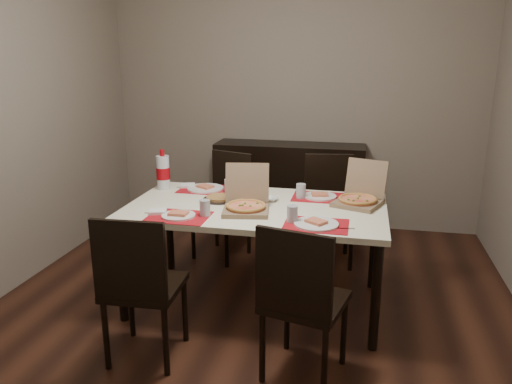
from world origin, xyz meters
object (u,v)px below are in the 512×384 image
chair_far_left (225,200)px  chair_far_right (328,204)px  chair_near_right (301,297)px  dip_bowl (271,199)px  sideboard (289,187)px  soda_bottle (163,172)px  chair_near_left (139,283)px  pizza_box_center (246,204)px  dining_table (256,215)px

chair_far_left → chair_far_right: bearing=5.0°
chair_near_right → dip_bowl: (-0.35, 0.97, 0.25)m
sideboard → dip_bowl: 1.54m
dip_bowl → soda_bottle: 0.91m
chair_far_left → chair_far_right: (0.91, 0.08, 0.00)m
sideboard → chair_far_right: chair_far_right is taller
chair_far_left → soda_bottle: size_ratio=2.94×
chair_near_left → pizza_box_center: bearing=57.5°
chair_far_left → dining_table: bearing=-61.6°
dining_table → chair_near_right: (0.43, -0.84, -0.17)m
chair_near_right → chair_far_right: 1.78m
chair_near_left → chair_far_right: same height
chair_near_right → dip_bowl: bearing=109.6°
dining_table → chair_far_left: chair_far_left is taller
chair_near_right → pizza_box_center: size_ratio=2.45×
chair_near_left → pizza_box_center: 0.91m
chair_far_right → dip_bowl: (-0.37, -0.80, 0.25)m
pizza_box_center → chair_far_right: bearing=65.5°
dip_bowl → soda_bottle: bearing=170.7°
sideboard → chair_far_right: bearing=-57.1°
sideboard → chair_far_left: 0.91m
chair_near_left → soda_bottle: (-0.30, 1.14, 0.37)m
sideboard → pizza_box_center: pizza_box_center is taller
dip_bowl → soda_bottle: size_ratio=0.34×
dip_bowl → pizza_box_center: bearing=-114.2°
dining_table → dip_bowl: size_ratio=16.94×
chair_near_left → chair_near_right: 0.93m
chair_near_right → chair_far_right: size_ratio=1.00×
chair_near_right → dip_bowl: chair_near_right is taller
sideboard → chair_near_left: 2.55m
chair_far_right → dip_bowl: chair_far_right is taller
sideboard → chair_far_left: size_ratio=1.61×
soda_bottle → chair_far_left: bearing=59.5°
dining_table → pizza_box_center: 0.18m
dip_bowl → sideboard: bearing=93.2°
chair_near_left → chair_far_right: bearing=62.1°
sideboard → chair_near_left: chair_near_left is taller
chair_near_right → pizza_box_center: pizza_box_center is taller
sideboard → chair_far_right: (0.45, -0.70, 0.06)m
chair_far_left → pizza_box_center: size_ratio=2.45×
dip_bowl → chair_far_right: bearing=65.4°
chair_far_right → pizza_box_center: pizza_box_center is taller
chair_far_left → chair_far_right: size_ratio=1.00×
chair_far_left → chair_far_right: 0.92m
chair_near_right → sideboard: bearing=99.9°
chair_near_left → chair_far_left: same height
pizza_box_center → soda_bottle: (-0.76, 0.41, 0.08)m
chair_far_left → pizza_box_center: bearing=-66.8°
dining_table → chair_near_left: (-0.50, -0.86, -0.17)m
soda_bottle → chair_far_right: bearing=27.7°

